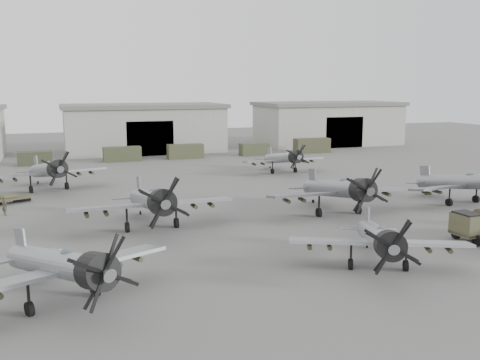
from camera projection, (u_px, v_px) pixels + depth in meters
The scene contains 16 objects.
ground at pixel (273, 243), 41.35m from camera, with size 220.00×220.00×0.00m, color #595957.
hangar_center at pixel (144, 128), 98.24m from camera, with size 29.00×14.80×8.70m.
hangar_right at pixel (328, 123), 110.50m from camera, with size 29.00×14.80×8.70m.
support_truck_2 at pixel (35, 158), 81.69m from camera, with size 5.04×2.20×2.09m, color #333825.
support_truck_3 at pixel (122, 154), 85.90m from camera, with size 5.95×2.20×2.31m, color #3C402A.
support_truck_4 at pixel (185, 151), 89.25m from camera, with size 5.93×2.20×2.35m, color #40432B.
support_truck_5 at pixel (254, 149), 93.24m from camera, with size 5.03×2.20×2.13m, color #3C422B.
support_truck_6 at pixel (312, 146), 96.81m from camera, with size 6.53×2.20×2.61m, color #3D3D28.
aircraft_near_0 at pixel (63, 266), 29.07m from camera, with size 12.42×11.27×5.10m.
aircraft_near_1 at pixel (380, 239), 34.78m from camera, with size 11.58×10.49×4.74m.
aircraft_mid_1 at pixel (152, 201), 44.55m from camera, with size 13.79×12.41×5.54m.
aircraft_mid_2 at pixel (340, 189), 49.63m from camera, with size 13.60×12.24×5.45m.
aircraft_mid_3 at pixel (465, 182), 54.38m from camera, with size 12.56×11.30×5.00m.
aircraft_far_0 at pixel (48, 170), 61.21m from camera, with size 13.39×12.06×5.33m.
aircraft_far_1 at pixel (285, 158), 73.94m from camera, with size 11.59×10.43×4.65m.
ground_crew at pixel (5, 205), 49.99m from camera, with size 0.70×0.46×1.92m, color #44432C.
Camera 1 is at (-15.50, -36.83, 11.98)m, focal length 40.00 mm.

